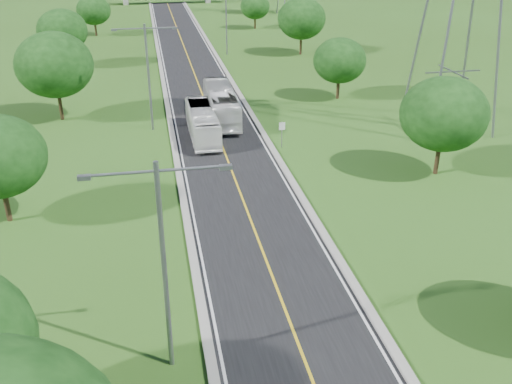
{
  "coord_description": "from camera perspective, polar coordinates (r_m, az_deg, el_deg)",
  "views": [
    {
      "loc": [
        -6.0,
        -8.51,
        18.28
      ],
      "look_at": [
        0.02,
        23.06,
        3.0
      ],
      "focal_mm": 40.0,
      "sensor_mm": 36.0,
      "label": 1
    }
  ],
  "objects": [
    {
      "name": "tree_lc",
      "position": [
        60.55,
        -19.52,
        11.9
      ],
      "size": [
        7.56,
        7.56,
        8.79
      ],
      "color": "black",
      "rests_on": "ground"
    },
    {
      "name": "tree_rb",
      "position": [
        46.31,
        18.27,
        7.42
      ],
      "size": [
        6.72,
        6.72,
        7.82
      ],
      "color": "black",
      "rests_on": "ground"
    },
    {
      "name": "streetlight_mid_left",
      "position": [
        54.91,
        -10.75,
        12.01
      ],
      "size": [
        5.9,
        0.25,
        10.0
      ],
      "color": "slate",
      "rests_on": "ground"
    },
    {
      "name": "streetlight_near_left",
      "position": [
        23.94,
        -9.29,
        -5.98
      ],
      "size": [
        5.9,
        0.25,
        10.0
      ],
      "color": "slate",
      "rests_on": "ground"
    },
    {
      "name": "road",
      "position": [
        76.95,
        -6.14,
        11.57
      ],
      "size": [
        8.0,
        150.0,
        0.06
      ],
      "primitive_type": "cube",
      "color": "black",
      "rests_on": "ground"
    },
    {
      "name": "tree_rc",
      "position": [
        65.55,
        8.37,
        12.88
      ],
      "size": [
        5.88,
        5.88,
        6.84
      ],
      "color": "black",
      "rests_on": "ground"
    },
    {
      "name": "ground",
      "position": [
        71.16,
        -5.69,
        10.42
      ],
      "size": [
        260.0,
        260.0,
        0.0
      ],
      "primitive_type": "plane",
      "color": "#2C4E16",
      "rests_on": "ground"
    },
    {
      "name": "tree_le",
      "position": [
        107.76,
        -15.94,
        17.08
      ],
      "size": [
        5.88,
        5.88,
        6.84
      ],
      "color": "black",
      "rests_on": "ground"
    },
    {
      "name": "curb_left",
      "position": [
        76.71,
        -9.36,
        11.4
      ],
      "size": [
        0.5,
        150.0,
        0.22
      ],
      "primitive_type": "cube",
      "color": "gray",
      "rests_on": "ground"
    },
    {
      "name": "streetlight_far_right",
      "position": [
        88.21,
        -3.0,
        17.36
      ],
      "size": [
        5.9,
        0.25,
        10.0
      ],
      "color": "slate",
      "rests_on": "ground"
    },
    {
      "name": "bus_outbound",
      "position": [
        58.06,
        -3.51,
        8.79
      ],
      "size": [
        3.13,
        11.84,
        3.28
      ],
      "primitive_type": "imported",
      "rotation": [
        0.0,
        0.0,
        3.11
      ],
      "color": "silver",
      "rests_on": "road"
    },
    {
      "name": "curb_right",
      "position": [
        77.38,
        -2.94,
        11.81
      ],
      "size": [
        0.5,
        150.0,
        0.22
      ],
      "primitive_type": "cube",
      "color": "gray",
      "rests_on": "ground"
    },
    {
      "name": "tree_ld",
      "position": [
        84.3,
        -18.82,
        15.05
      ],
      "size": [
        6.72,
        6.72,
        7.82
      ],
      "color": "black",
      "rests_on": "ground"
    },
    {
      "name": "bus_inbound",
      "position": [
        53.36,
        -5.38,
        6.94
      ],
      "size": [
        2.39,
        10.04,
        2.79
      ],
      "primitive_type": "imported",
      "rotation": [
        0.0,
        0.0,
        0.0
      ],
      "color": "white",
      "rests_on": "road"
    },
    {
      "name": "tree_rd",
      "position": [
        88.55,
        4.58,
        16.9
      ],
      "size": [
        7.14,
        7.14,
        8.3
      ],
      "color": "black",
      "rests_on": "ground"
    },
    {
      "name": "speed_limit_sign",
      "position": [
        50.65,
        2.61,
        6.17
      ],
      "size": [
        0.55,
        0.09,
        2.4
      ],
      "color": "slate",
      "rests_on": "ground"
    },
    {
      "name": "tree_re",
      "position": [
        111.35,
        -0.1,
        18.07
      ],
      "size": [
        5.46,
        5.46,
        6.35
      ],
      "color": "black",
      "rests_on": "ground"
    }
  ]
}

